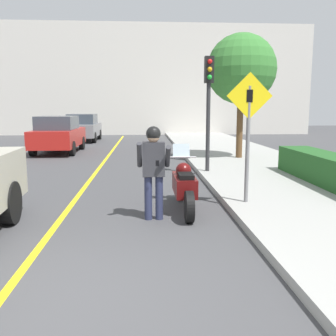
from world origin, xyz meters
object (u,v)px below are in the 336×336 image
at_px(traffic_light, 209,92).
at_px(parked_car_red, 58,134).
at_px(street_tree, 241,69).
at_px(crossing_sign, 248,125).
at_px(person_biker, 154,163).
at_px(parked_car_grey, 83,127).
at_px(motorcycle, 184,186).

relative_size(traffic_light, parked_car_red, 0.80).
bearing_deg(traffic_light, street_tree, 60.44).
height_order(crossing_sign, traffic_light, traffic_light).
xyz_separation_m(person_biker, street_tree, (3.49, 7.52, 2.42)).
relative_size(parked_car_red, parked_car_grey, 1.00).
distance_m(crossing_sign, parked_car_grey, 17.38).
distance_m(person_biker, parked_car_grey, 17.42).
bearing_deg(person_biker, street_tree, 65.10).
bearing_deg(crossing_sign, street_tree, 76.93).
relative_size(person_biker, parked_car_grey, 0.41).
height_order(traffic_light, street_tree, street_tree).
bearing_deg(traffic_light, motorcycle, -106.34).
bearing_deg(parked_car_grey, motorcycle, -74.33).
height_order(traffic_light, parked_car_red, traffic_light).
relative_size(street_tree, parked_car_grey, 1.10).
height_order(street_tree, parked_car_red, street_tree).
distance_m(motorcycle, traffic_light, 4.45).
xyz_separation_m(street_tree, parked_car_grey, (-7.45, 9.45, -2.61)).
distance_m(motorcycle, crossing_sign, 1.74).
distance_m(parked_car_red, parked_car_grey, 6.15).
xyz_separation_m(traffic_light, street_tree, (1.75, 3.08, 0.96)).
xyz_separation_m(traffic_light, parked_car_grey, (-5.70, 12.53, -1.65)).
relative_size(motorcycle, crossing_sign, 0.88).
xyz_separation_m(person_biker, parked_car_red, (-4.10, 10.82, -0.19)).
bearing_deg(traffic_light, person_biker, -111.44).
xyz_separation_m(person_biker, crossing_sign, (1.89, 0.62, 0.65)).
bearing_deg(motorcycle, parked_car_red, 114.88).
relative_size(traffic_light, street_tree, 0.73).
bearing_deg(person_biker, parked_car_red, 110.76).
xyz_separation_m(crossing_sign, traffic_light, (-0.15, 3.81, 0.81)).
bearing_deg(parked_car_grey, crossing_sign, -70.32).
xyz_separation_m(traffic_light, parked_car_red, (-5.84, 6.38, -1.65)).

